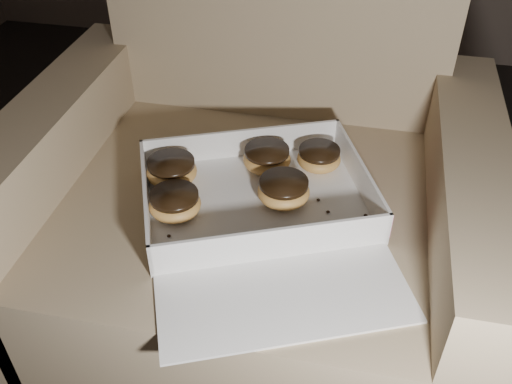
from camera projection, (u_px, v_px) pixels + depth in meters
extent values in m
cube|color=#8D7C5A|center=(249.00, 264.00, 1.24)|extent=(0.74, 0.74, 0.43)
cube|color=#8D7C5A|center=(74.00, 214.00, 1.26)|extent=(0.12, 0.74, 0.57)
cube|color=#8D7C5A|center=(444.00, 269.00, 1.14)|extent=(0.12, 0.74, 0.57)
cube|color=white|center=(256.00, 202.00, 1.07)|extent=(0.49, 0.44, 0.01)
cube|color=white|center=(242.00, 143.00, 1.16)|extent=(0.38, 0.16, 0.06)
cube|color=white|center=(273.00, 243.00, 0.93)|extent=(0.38, 0.16, 0.06)
cube|color=white|center=(146.00, 201.00, 1.02)|extent=(0.12, 0.28, 0.06)
cube|color=white|center=(360.00, 175.00, 1.08)|extent=(0.12, 0.28, 0.06)
cube|color=#D75681|center=(362.00, 175.00, 1.08)|extent=(0.12, 0.28, 0.05)
cube|color=white|center=(285.00, 298.00, 0.89)|extent=(0.43, 0.31, 0.01)
ellipsoid|color=#E8B451|center=(172.00, 172.00, 1.10)|extent=(0.10, 0.10, 0.05)
cylinder|color=black|center=(171.00, 163.00, 1.08)|extent=(0.09, 0.09, 0.01)
ellipsoid|color=#E8B451|center=(284.00, 192.00, 1.05)|extent=(0.10, 0.10, 0.05)
cylinder|color=black|center=(284.00, 183.00, 1.04)|extent=(0.09, 0.09, 0.01)
ellipsoid|color=#E8B451|center=(175.00, 204.00, 1.02)|extent=(0.09, 0.09, 0.05)
cylinder|color=black|center=(174.00, 196.00, 1.01)|extent=(0.09, 0.09, 0.01)
ellipsoid|color=#E8B451|center=(319.00, 159.00, 1.13)|extent=(0.09, 0.09, 0.04)
cylinder|color=black|center=(319.00, 151.00, 1.12)|extent=(0.08, 0.08, 0.01)
ellipsoid|color=#E8B451|center=(267.00, 159.00, 1.13)|extent=(0.10, 0.10, 0.05)
cylinder|color=black|center=(267.00, 151.00, 1.12)|extent=(0.09, 0.09, 0.01)
ellipsoid|color=black|center=(313.00, 228.00, 1.00)|extent=(0.01, 0.01, 0.00)
ellipsoid|color=black|center=(169.00, 236.00, 0.99)|extent=(0.01, 0.01, 0.00)
ellipsoid|color=black|center=(328.00, 212.00, 1.04)|extent=(0.01, 0.01, 0.00)
ellipsoid|color=black|center=(366.00, 215.00, 1.03)|extent=(0.01, 0.01, 0.00)
ellipsoid|color=black|center=(318.00, 200.00, 1.06)|extent=(0.01, 0.01, 0.00)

